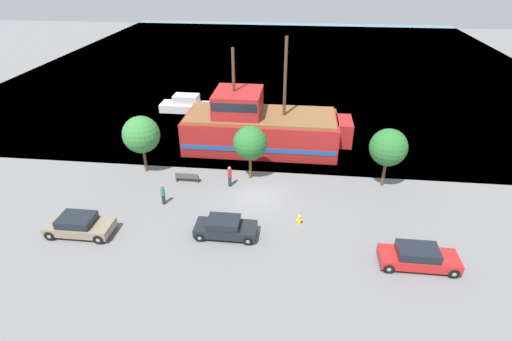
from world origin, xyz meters
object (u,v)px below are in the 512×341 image
at_px(parked_car_curb_front, 418,257).
at_px(bench_promenade_east, 187,177).
at_px(pedestrian_walking_far, 163,195).
at_px(moored_boat_dockside, 190,105).
at_px(parked_car_curb_mid, 225,227).
at_px(pedestrian_walking_near, 230,176).
at_px(parked_car_curb_rear, 79,225).
at_px(fire_hydrant, 299,219).
at_px(pirate_ship, 260,127).

distance_m(parked_car_curb_front, bench_promenade_east, 18.44).
bearing_deg(pedestrian_walking_far, moored_boat_dockside, 98.77).
relative_size(parked_car_curb_mid, pedestrian_walking_near, 2.30).
bearing_deg(bench_promenade_east, parked_car_curb_rear, -125.63).
bearing_deg(parked_car_curb_mid, fire_hydrant, 20.73).
bearing_deg(parked_car_curb_front, bench_promenade_east, 153.39).
distance_m(pirate_ship, pedestrian_walking_far, 12.40).
height_order(parked_car_curb_front, pedestrian_walking_near, pedestrian_walking_near).
xyz_separation_m(bench_promenade_east, pedestrian_walking_near, (3.62, -0.28, 0.47)).
height_order(moored_boat_dockside, parked_car_curb_rear, moored_boat_dockside).
xyz_separation_m(parked_car_curb_front, parked_car_curb_rear, (-21.88, 0.74, 0.01)).
xyz_separation_m(parked_car_curb_mid, bench_promenade_east, (-4.40, 6.65, -0.23)).
xyz_separation_m(bench_promenade_east, pedestrian_walking_far, (-0.92, -3.39, 0.37)).
xyz_separation_m(moored_boat_dockside, parked_car_curb_mid, (8.34, -22.85, -0.05)).
bearing_deg(parked_car_curb_front, moored_boat_dockside, 129.87).
height_order(parked_car_curb_mid, bench_promenade_east, parked_car_curb_mid).
height_order(pedestrian_walking_near, pedestrian_walking_far, pedestrian_walking_near).
xyz_separation_m(moored_boat_dockside, bench_promenade_east, (3.94, -16.20, -0.28)).
distance_m(pirate_ship, parked_car_curb_mid, 14.03).
distance_m(pirate_ship, pedestrian_walking_near, 7.82).
height_order(moored_boat_dockside, fire_hydrant, moored_boat_dockside).
bearing_deg(fire_hydrant, pedestrian_walking_near, 141.54).
bearing_deg(parked_car_curb_rear, parked_car_curb_mid, 5.06).
height_order(parked_car_curb_rear, fire_hydrant, parked_car_curb_rear).
height_order(pirate_ship, parked_car_curb_mid, pirate_ship).
distance_m(parked_car_curb_mid, fire_hydrant, 5.26).
distance_m(parked_car_curb_mid, bench_promenade_east, 7.98).
bearing_deg(pirate_ship, bench_promenade_east, -125.83).
bearing_deg(parked_car_curb_rear, pedestrian_walking_far, 42.69).
distance_m(pirate_ship, parked_car_curb_front, 19.22).
distance_m(bench_promenade_east, pedestrian_walking_far, 3.53).
relative_size(parked_car_curb_rear, bench_promenade_east, 2.31).
bearing_deg(pedestrian_walking_near, parked_car_curb_rear, -141.21).
bearing_deg(parked_car_curb_mid, pedestrian_walking_far, 148.47).
xyz_separation_m(parked_car_curb_front, pedestrian_walking_near, (-12.86, 7.98, 0.22)).
xyz_separation_m(fire_hydrant, pedestrian_walking_near, (-5.69, 4.52, 0.50)).
xyz_separation_m(parked_car_curb_mid, pedestrian_walking_far, (-5.32, 3.26, 0.14)).
bearing_deg(moored_boat_dockside, parked_car_curb_mid, -69.95).
height_order(parked_car_curb_front, pedestrian_walking_far, pedestrian_walking_far).
bearing_deg(pedestrian_walking_far, parked_car_curb_front, -15.62).
bearing_deg(pedestrian_walking_far, pirate_ship, 59.96).
height_order(pirate_ship, parked_car_curb_rear, pirate_ship).
distance_m(parked_car_curb_rear, pedestrian_walking_near, 11.57).
xyz_separation_m(moored_boat_dockside, pedestrian_walking_far, (3.02, -19.59, 0.09)).
height_order(fire_hydrant, bench_promenade_east, bench_promenade_east).
bearing_deg(pirate_ship, parked_car_curb_rear, -125.73).
height_order(parked_car_curb_mid, pedestrian_walking_near, pedestrian_walking_near).
distance_m(parked_car_curb_front, parked_car_curb_rear, 21.89).
bearing_deg(pirate_ship, pedestrian_walking_near, -102.20).
relative_size(pirate_ship, fire_hydrant, 20.40).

